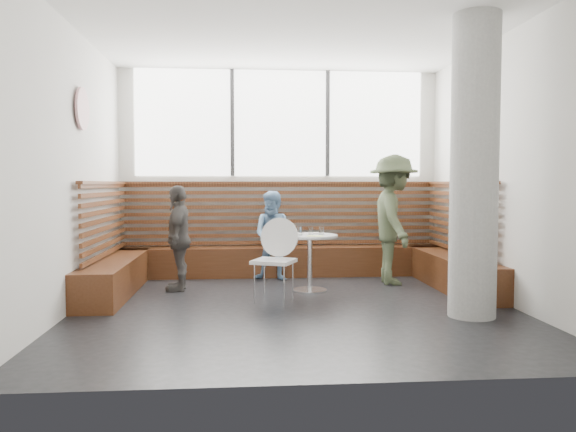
{
  "coord_description": "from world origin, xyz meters",
  "views": [
    {
      "loc": [
        -0.61,
        -6.38,
        1.43
      ],
      "look_at": [
        0.0,
        1.0,
        1.0
      ],
      "focal_mm": 35.0,
      "sensor_mm": 36.0,
      "label": 1
    }
  ],
  "objects": [
    {
      "name": "glass_right",
      "position": [
        0.45,
        0.98,
        0.8
      ],
      "size": [
        0.07,
        0.07,
        0.1
      ],
      "primitive_type": "cylinder",
      "color": "white",
      "rests_on": "cafe_table"
    },
    {
      "name": "child_left",
      "position": [
        -1.45,
        1.18,
        0.7
      ],
      "size": [
        0.35,
        0.83,
        1.41
      ],
      "primitive_type": "imported",
      "rotation": [
        0.0,
        0.0,
        -1.58
      ],
      "color": "#4A4643",
      "rests_on": "ground"
    },
    {
      "name": "plate_near",
      "position": [
        0.13,
        1.06,
        0.76
      ],
      "size": [
        0.19,
        0.19,
        0.01
      ],
      "primitive_type": "cylinder",
      "color": "white",
      "rests_on": "cafe_table"
    },
    {
      "name": "booth",
      "position": [
        0.0,
        1.77,
        0.41
      ],
      "size": [
        5.0,
        2.5,
        1.44
      ],
      "color": "#432210",
      "rests_on": "ground"
    },
    {
      "name": "adult_man",
      "position": [
        1.54,
        1.42,
        0.92
      ],
      "size": [
        0.76,
        1.23,
        1.84
      ],
      "primitive_type": "imported",
      "rotation": [
        0.0,
        0.0,
        1.5
      ],
      "color": "#414C32",
      "rests_on": "ground"
    },
    {
      "name": "concrete_column",
      "position": [
        1.85,
        -0.6,
        1.6
      ],
      "size": [
        0.5,
        0.5,
        3.2
      ],
      "primitive_type": "cylinder",
      "color": "gray",
      "rests_on": "ground"
    },
    {
      "name": "wall_art",
      "position": [
        -2.46,
        0.4,
        2.3
      ],
      "size": [
        0.03,
        0.5,
        0.5
      ],
      "primitive_type": "cylinder",
      "rotation": [
        0.0,
        1.57,
        0.0
      ],
      "color": "white",
      "rests_on": "room"
    },
    {
      "name": "plate_far",
      "position": [
        0.39,
        1.09,
        0.76
      ],
      "size": [
        0.19,
        0.19,
        0.01
      ],
      "primitive_type": "cylinder",
      "color": "white",
      "rests_on": "cafe_table"
    },
    {
      "name": "menu_card",
      "position": [
        0.33,
        0.75,
        0.76
      ],
      "size": [
        0.24,
        0.21,
        0.0
      ],
      "primitive_type": "cube",
      "rotation": [
        0.0,
        0.0,
        -0.4
      ],
      "color": "#A5C64C",
      "rests_on": "cafe_table"
    },
    {
      "name": "room",
      "position": [
        0.0,
        0.0,
        1.6
      ],
      "size": [
        5.0,
        5.0,
        3.2
      ],
      "color": "silver",
      "rests_on": "ground"
    },
    {
      "name": "glass_left",
      "position": [
        0.14,
        0.86,
        0.81
      ],
      "size": [
        0.07,
        0.07,
        0.11
      ],
      "primitive_type": "cylinder",
      "color": "white",
      "rests_on": "cafe_table"
    },
    {
      "name": "cafe_table",
      "position": [
        0.29,
        0.95,
        0.54
      ],
      "size": [
        0.73,
        0.73,
        0.75
      ],
      "color": "silver",
      "rests_on": "ground"
    },
    {
      "name": "child_back",
      "position": [
        -0.13,
        1.85,
        0.66
      ],
      "size": [
        0.75,
        0.66,
        1.32
      ],
      "primitive_type": "imported",
      "rotation": [
        0.0,
        0.0,
        -0.28
      ],
      "color": "#6F97C0",
      "rests_on": "ground"
    },
    {
      "name": "glass_mid",
      "position": [
        0.3,
        0.94,
        0.8
      ],
      "size": [
        0.06,
        0.06,
        0.1
      ],
      "primitive_type": "cylinder",
      "color": "white",
      "rests_on": "cafe_table"
    },
    {
      "name": "cafe_chair",
      "position": [
        -0.23,
        0.4,
        0.59
      ],
      "size": [
        0.48,
        0.47,
        1.01
      ],
      "rotation": [
        0.0,
        0.0,
        -0.4
      ],
      "color": "white",
      "rests_on": "ground"
    }
  ]
}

